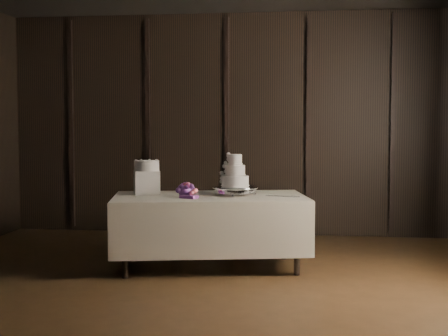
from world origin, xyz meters
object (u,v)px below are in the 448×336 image
wedding_cake (233,174)px  small_cake (147,166)px  box_pedestal (147,182)px  cake_stand (235,191)px  bouquet (186,191)px  display_table (210,228)px

wedding_cake → small_cake: wedding_cake is taller
wedding_cake → small_cake: 0.92m
wedding_cake → box_pedestal: 0.92m
cake_stand → bouquet: size_ratio=1.28×
bouquet → box_pedestal: 0.51m
display_table → box_pedestal: bearing=163.0°
wedding_cake → bouquet: (-0.45, -0.21, -0.16)m
wedding_cake → bouquet: 0.53m
display_table → cake_stand: size_ratio=4.46×
bouquet → small_cake: 0.56m
bouquet → box_pedestal: (-0.46, 0.20, 0.06)m
bouquet → small_cake: bearing=156.3°
display_table → cake_stand: (0.26, 0.08, 0.39)m
box_pedestal → small_cake: 0.18m
small_cake → display_table: bearing=-5.4°
display_table → small_cake: bearing=163.0°
wedding_cake → cake_stand: bearing=54.6°
bouquet → box_pedestal: size_ratio=1.46×
cake_stand → bouquet: bearing=-155.2°
display_table → small_cake: (-0.69, 0.06, 0.65)m
bouquet → display_table: bearing=32.1°
cake_stand → box_pedestal: bearing=-178.9°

